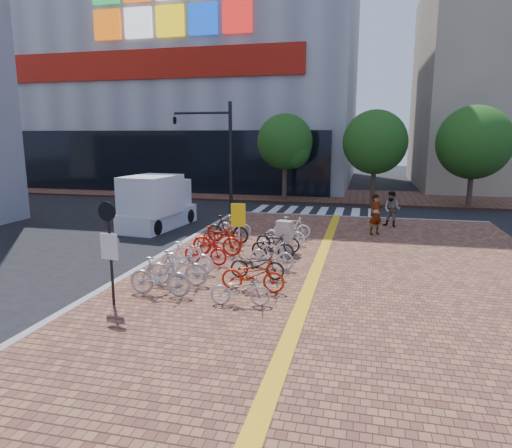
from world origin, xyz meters
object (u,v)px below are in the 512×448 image
(bike_0, at_px, (160,277))
(yellow_sign, at_px, (239,220))
(bike_5, at_px, (222,237))
(bike_8, at_px, (240,290))
(bike_12, at_px, (273,246))
(traffic_light_pole, at_px, (205,139))
(bike_13, at_px, (278,240))
(bike_14, at_px, (285,234))
(bike_9, at_px, (253,275))
(bike_7, at_px, (235,226))
(bike_15, at_px, (292,228))
(bike_4, at_px, (217,241))
(bike_2, at_px, (187,258))
(bike_11, at_px, (272,255))
(utility_box, at_px, (285,237))
(pedestrian_a, at_px, (376,215))
(notice_sign, at_px, (109,241))
(pedestrian_b, at_px, (392,209))
(box_truck, at_px, (157,203))
(bike_3, at_px, (205,251))
(bike_6, at_px, (227,229))
(bike_10, at_px, (257,265))
(bike_1, at_px, (178,268))

(bike_0, relative_size, yellow_sign, 0.92)
(bike_5, relative_size, bike_8, 1.12)
(bike_12, height_order, traffic_light_pole, traffic_light_pole)
(bike_13, bearing_deg, bike_14, 5.48)
(bike_14, bearing_deg, bike_9, -171.47)
(bike_7, xyz_separation_m, bike_15, (2.55, 0.17, 0.01))
(bike_4, distance_m, bike_13, 2.42)
(bike_7, bearing_deg, bike_12, -134.78)
(bike_2, xyz_separation_m, bike_7, (-0.04, 5.83, -0.06))
(bike_11, relative_size, traffic_light_pole, 0.26)
(bike_9, relative_size, utility_box, 1.49)
(pedestrian_a, distance_m, traffic_light_pole, 9.81)
(bike_5, bearing_deg, notice_sign, -177.69)
(bike_14, relative_size, bike_15, 1.06)
(bike_14, bearing_deg, utility_box, -162.98)
(bike_2, distance_m, pedestrian_b, 11.99)
(bike_0, xyz_separation_m, bike_8, (2.42, -0.20, -0.13))
(bike_0, relative_size, bike_11, 1.13)
(pedestrian_a, bearing_deg, bike_8, -146.03)
(yellow_sign, bearing_deg, bike_13, 39.35)
(box_truck, bearing_deg, bike_3, -52.50)
(bike_12, bearing_deg, bike_14, 3.71)
(bike_15, height_order, utility_box, utility_box)
(bike_4, distance_m, box_truck, 7.06)
(bike_4, relative_size, bike_11, 1.16)
(bike_11, height_order, bike_13, bike_11)
(bike_8, distance_m, notice_sign, 3.68)
(bike_8, bearing_deg, bike_14, -8.29)
(bike_9, xyz_separation_m, utility_box, (0.14, 4.56, 0.14))
(bike_14, xyz_separation_m, pedestrian_a, (3.70, 2.83, 0.48))
(bike_12, xyz_separation_m, pedestrian_b, (4.55, 7.33, 0.39))
(bike_13, bearing_deg, bike_7, 55.83)
(bike_15, bearing_deg, traffic_light_pole, 45.07)
(bike_7, bearing_deg, bike_2, -169.96)
(pedestrian_a, height_order, traffic_light_pole, traffic_light_pole)
(bike_5, bearing_deg, bike_9, -142.61)
(bike_6, bearing_deg, yellow_sign, -144.56)
(bike_11, bearing_deg, pedestrian_a, -16.81)
(bike_2, relative_size, box_truck, 0.37)
(box_truck, bearing_deg, bike_5, -39.70)
(bike_15, bearing_deg, bike_5, 124.66)
(bike_10, bearing_deg, bike_15, -2.72)
(bike_1, relative_size, bike_11, 1.13)
(bike_6, xyz_separation_m, bike_7, (-0.02, 1.24, -0.10))
(bike_9, bearing_deg, bike_7, 19.66)
(utility_box, bearing_deg, bike_13, 146.77)
(bike_6, bearing_deg, bike_14, -75.95)
(bike_4, xyz_separation_m, box_truck, (-4.87, 5.08, 0.55))
(box_truck, bearing_deg, bike_1, -61.01)
(bike_6, bearing_deg, bike_0, -171.93)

